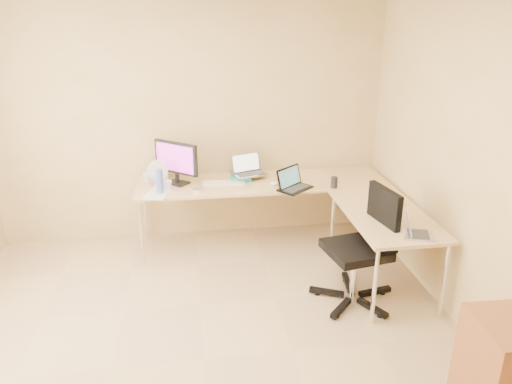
{
  "coord_description": "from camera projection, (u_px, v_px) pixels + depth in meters",
  "views": [
    {
      "loc": [
        -0.04,
        -3.02,
        2.48
      ],
      "look_at": [
        0.55,
        1.1,
        0.9
      ],
      "focal_mm": 34.51,
      "sensor_mm": 36.0,
      "label": 1
    }
  ],
  "objects": [
    {
      "name": "floor",
      "position": [
        204.0,
        359.0,
        3.69
      ],
      "size": [
        4.5,
        4.5,
        0.0
      ],
      "primitive_type": "plane",
      "color": "tan",
      "rests_on": "ground"
    },
    {
      "name": "wall_back",
      "position": [
        191.0,
        123.0,
        5.31
      ],
      "size": [
        4.5,
        0.0,
        4.5
      ],
      "primitive_type": "plane",
      "rotation": [
        1.57,
        0.0,
        0.0
      ],
      "color": "tan",
      "rests_on": "ground"
    },
    {
      "name": "wall_right",
      "position": [
        493.0,
        183.0,
        3.5
      ],
      "size": [
        0.0,
        4.5,
        4.5
      ],
      "primitive_type": "plane",
      "rotation": [
        1.57,
        0.0,
        -1.57
      ],
      "color": "tan",
      "rests_on": "ground"
    },
    {
      "name": "desk_main",
      "position": [
        262.0,
        213.0,
        5.36
      ],
      "size": [
        2.65,
        0.7,
        0.73
      ],
      "primitive_type": "cube",
      "color": "tan",
      "rests_on": "ground"
    },
    {
      "name": "desk_return",
      "position": [
        382.0,
        249.0,
        4.57
      ],
      "size": [
        0.7,
        1.3,
        0.73
      ],
      "primitive_type": "cube",
      "color": "tan",
      "rests_on": "ground"
    },
    {
      "name": "monitor",
      "position": [
        176.0,
        163.0,
        5.09
      ],
      "size": [
        0.52,
        0.47,
        0.46
      ],
      "primitive_type": "cube",
      "rotation": [
        0.0,
        0.0,
        -0.69
      ],
      "color": "black",
      "rests_on": "desk_main"
    },
    {
      "name": "book_stack",
      "position": [
        241.0,
        176.0,
        5.32
      ],
      "size": [
        0.23,
        0.3,
        0.05
      ],
      "primitive_type": "cube",
      "rotation": [
        0.0,
        0.0,
        -0.07
      ],
      "color": "#19816F",
      "rests_on": "desk_main"
    },
    {
      "name": "laptop_center",
      "position": [
        249.0,
        165.0,
        5.25
      ],
      "size": [
        0.41,
        0.36,
        0.22
      ],
      "primitive_type": "cube",
      "rotation": [
        0.0,
        0.0,
        0.34
      ],
      "color": "#9B9EB3",
      "rests_on": "desk_main"
    },
    {
      "name": "laptop_black",
      "position": [
        295.0,
        179.0,
        4.97
      ],
      "size": [
        0.43,
        0.42,
        0.22
      ],
      "primitive_type": "cube",
      "rotation": [
        0.0,
        0.0,
        0.71
      ],
      "color": "black",
      "rests_on": "desk_main"
    },
    {
      "name": "keyboard",
      "position": [
        224.0,
        183.0,
        5.16
      ],
      "size": [
        0.45,
        0.16,
        0.02
      ],
      "primitive_type": "cube",
      "rotation": [
        0.0,
        0.0,
        -0.08
      ],
      "color": "silver",
      "rests_on": "desk_main"
    },
    {
      "name": "mouse",
      "position": [
        274.0,
        183.0,
        5.12
      ],
      "size": [
        0.11,
        0.1,
        0.04
      ],
      "primitive_type": "ellipsoid",
      "rotation": [
        0.0,
        0.0,
        -0.4
      ],
      "color": "white",
      "rests_on": "desk_main"
    },
    {
      "name": "mug",
      "position": [
        167.0,
        185.0,
        5.0
      ],
      "size": [
        0.12,
        0.12,
        0.09
      ],
      "primitive_type": "imported",
      "rotation": [
        0.0,
        0.0,
        -0.31
      ],
      "color": "white",
      "rests_on": "desk_main"
    },
    {
      "name": "cd_stack",
      "position": [
        198.0,
        190.0,
        4.95
      ],
      "size": [
        0.14,
        0.14,
        0.03
      ],
      "primitive_type": "cylinder",
      "rotation": [
        0.0,
        0.0,
        -0.22
      ],
      "color": "silver",
      "rests_on": "desk_main"
    },
    {
      "name": "water_bottle",
      "position": [
        159.0,
        181.0,
        4.87
      ],
      "size": [
        0.09,
        0.09,
        0.25
      ],
      "primitive_type": "cylinder",
      "rotation": [
        0.0,
        0.0,
        0.24
      ],
      "color": "#4962B2",
      "rests_on": "desk_main"
    },
    {
      "name": "papers",
      "position": [
        157.0,
        194.0,
        4.87
      ],
      "size": [
        0.29,
        0.36,
        0.01
      ],
      "primitive_type": "cube",
      "rotation": [
        0.0,
        0.0,
        -0.28
      ],
      "color": "silver",
      "rests_on": "desk_main"
    },
    {
      "name": "white_box",
      "position": [
        156.0,
        177.0,
        5.26
      ],
      "size": [
        0.27,
        0.23,
        0.08
      ],
      "primitive_type": "cube",
      "rotation": [
        0.0,
        0.0,
        0.35
      ],
      "color": "silver",
      "rests_on": "desk_main"
    },
    {
      "name": "desk_fan",
      "position": [
        158.0,
        174.0,
        5.04
      ],
      "size": [
        0.24,
        0.24,
        0.26
      ],
      "primitive_type": "cylinder",
      "rotation": [
        0.0,
        0.0,
        0.16
      ],
      "color": "silver",
      "rests_on": "desk_main"
    },
    {
      "name": "black_cup",
      "position": [
        334.0,
        182.0,
        5.03
      ],
      "size": [
        0.07,
        0.07,
        0.12
      ],
      "primitive_type": "cylinder",
      "rotation": [
        0.0,
        0.0,
        0.11
      ],
      "color": "black",
      "rests_on": "desk_main"
    },
    {
      "name": "laptop_return",
      "position": [
        419.0,
        225.0,
        3.96
      ],
      "size": [
        0.34,
        0.31,
        0.19
      ],
      "primitive_type": "cube",
      "rotation": [
        0.0,
        0.0,
        1.23
      ],
      "color": "#B9B5D4",
      "rests_on": "desk_return"
    },
    {
      "name": "office_chair",
      "position": [
        356.0,
        250.0,
        4.25
      ],
      "size": [
        0.74,
        0.74,
        1.05
      ],
      "primitive_type": "cube",
      "rotation": [
        0.0,
        0.0,
        0.19
      ],
      "color": "black",
      "rests_on": "ground"
    },
    {
      "name": "cabinet",
      "position": [
        503.0,
        369.0,
        3.06
      ],
      "size": [
        0.41,
        0.51,
        0.68
      ],
      "primitive_type": "cube",
      "rotation": [
        0.0,
        0.0,
        -0.04
      ],
      "color": "brown",
      "rests_on": "ground"
    }
  ]
}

